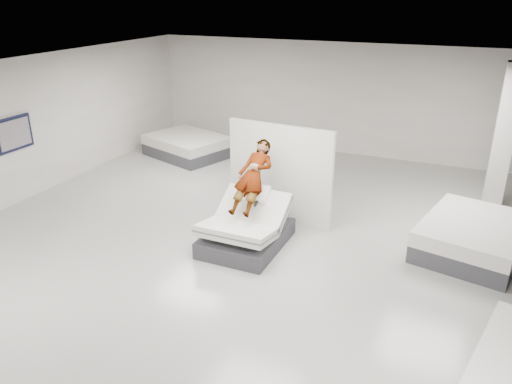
% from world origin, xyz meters
% --- Properties ---
extents(room, '(14.00, 14.04, 3.20)m').
position_xyz_m(room, '(0.00, 0.00, 1.60)').
color(room, '#ABA8A1').
rests_on(room, ground).
extents(hero_bed, '(1.37, 1.80, 1.05)m').
position_xyz_m(hero_bed, '(-0.31, 0.54, 0.33)').
color(hero_bed, '#3B3B40').
rests_on(hero_bed, floor).
extents(person, '(0.61, 1.38, 1.47)m').
position_xyz_m(person, '(-0.31, 0.85, 1.12)').
color(person, slate).
rests_on(person, hero_bed).
extents(remote, '(0.05, 0.14, 0.08)m').
position_xyz_m(remote, '(-0.09, 0.50, 0.93)').
color(remote, black).
rests_on(remote, person).
extents(divider_panel, '(2.30, 0.30, 2.09)m').
position_xyz_m(divider_panel, '(-0.15, 1.85, 1.04)').
color(divider_panel, silver).
rests_on(divider_panel, floor).
extents(flat_bed_right_far, '(2.11, 2.53, 0.61)m').
position_xyz_m(flat_bed_right_far, '(3.64, 2.01, 0.31)').
color(flat_bed_right_far, '#3B3B40').
rests_on(flat_bed_right_far, floor).
extents(flat_bed_left_far, '(2.62, 2.28, 0.61)m').
position_xyz_m(flat_bed_left_far, '(-4.19, 4.88, 0.30)').
color(flat_bed_left_far, '#3B3B40').
rests_on(flat_bed_left_far, floor).
extents(column, '(0.40, 0.40, 3.20)m').
position_xyz_m(column, '(4.00, 4.50, 1.60)').
color(column, silver).
rests_on(column, floor).
extents(wall_poster, '(0.06, 0.95, 0.75)m').
position_xyz_m(wall_poster, '(-5.93, 0.50, 1.60)').
color(wall_poster, black).
rests_on(wall_poster, wall_left).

